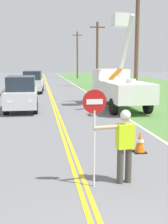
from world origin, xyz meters
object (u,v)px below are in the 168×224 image
at_px(utility_bucket_truck, 118,86).
at_px(traffic_cone_lead, 140,142).
at_px(utility_pole_near, 137,44).
at_px(flagger_worker, 124,142).
at_px(oncoming_suv_nearest, 22,93).
at_px(oncoming_suv_second, 33,82).
at_px(utility_pole_mid, 97,53).
at_px(utility_pole_far, 77,54).
at_px(stop_sign_paddle, 94,116).

height_order(utility_bucket_truck, traffic_cone_lead, utility_bucket_truck).
relative_size(utility_bucket_truck, utility_pole_near, 0.87).
xyz_separation_m(flagger_worker, utility_pole_near, (4.61, 13.13, 3.09)).
bearing_deg(oncoming_suv_nearest, flagger_worker, -75.25).
bearing_deg(oncoming_suv_second, utility_bucket_truck, -61.55).
bearing_deg(flagger_worker, traffic_cone_lead, 62.36).
height_order(utility_pole_mid, utility_pole_far, utility_pole_far).
relative_size(utility_pole_mid, utility_pole_far, 0.92).
distance_m(utility_pole_near, traffic_cone_lead, 11.93).
distance_m(stop_sign_paddle, oncoming_suv_second, 22.75).
xyz_separation_m(utility_bucket_truck, utility_pole_far, (1.77, 34.88, 2.89)).
height_order(stop_sign_paddle, utility_pole_near, utility_pole_near).
height_order(oncoming_suv_nearest, utility_pole_far, utility_pole_far).
xyz_separation_m(stop_sign_paddle, utility_pole_near, (5.37, 13.23, 2.43)).
height_order(oncoming_suv_second, utility_pole_mid, utility_pole_mid).
relative_size(flagger_worker, utility_pole_mid, 0.24).
relative_size(oncoming_suv_second, traffic_cone_lead, 6.69).
distance_m(oncoming_suv_nearest, utility_pole_far, 36.20).
bearing_deg(flagger_worker, stop_sign_paddle, -172.13).
bearing_deg(oncoming_suv_second, traffic_cone_lead, -79.25).
bearing_deg(utility_pole_far, flagger_worker, -95.92).
relative_size(utility_pole_near, traffic_cone_lead, 11.30).
height_order(oncoming_suv_nearest, utility_pole_mid, utility_pole_mid).
height_order(flagger_worker, utility_pole_near, utility_pole_near).
xyz_separation_m(stop_sign_paddle, traffic_cone_lead, (1.99, 2.44, -1.37)).
distance_m(utility_bucket_truck, traffic_cone_lead, 9.93).
bearing_deg(traffic_cone_lead, utility_bucket_truck, 79.10).
bearing_deg(oncoming_suv_second, oncoming_suv_nearest, -92.54).
relative_size(oncoming_suv_second, utility_pole_mid, 0.62).
height_order(utility_bucket_truck, utility_pole_far, utility_pole_far).
relative_size(utility_bucket_truck, utility_pole_mid, 0.91).
height_order(flagger_worker, oncoming_suv_second, oncoming_suv_second).
xyz_separation_m(oncoming_suv_nearest, utility_pole_mid, (8.00, 16.79, 2.91)).
relative_size(stop_sign_paddle, oncoming_suv_nearest, 0.51).
distance_m(utility_bucket_truck, utility_pole_mid, 16.81).
bearing_deg(traffic_cone_lead, stop_sign_paddle, -129.11).
bearing_deg(stop_sign_paddle, traffic_cone_lead, 50.89).
bearing_deg(utility_pole_far, oncoming_suv_second, -107.07).
relative_size(flagger_worker, oncoming_suv_nearest, 0.40).
height_order(utility_pole_near, traffic_cone_lead, utility_pole_near).
bearing_deg(utility_pole_mid, utility_pole_far, 90.13).
height_order(oncoming_suv_second, utility_pole_far, utility_pole_far).
distance_m(utility_pole_near, utility_pole_far, 33.79).
height_order(utility_pole_mid, traffic_cone_lead, utility_pole_mid).
bearing_deg(stop_sign_paddle, utility_pole_near, 67.90).
relative_size(stop_sign_paddle, utility_pole_far, 0.28).
relative_size(oncoming_suv_nearest, oncoming_suv_second, 0.98).
height_order(flagger_worker, utility_pole_mid, utility_pole_mid).
bearing_deg(utility_bucket_truck, stop_sign_paddle, -107.61).
xyz_separation_m(utility_pole_near, utility_pole_mid, (0.29, 15.41, -0.17)).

